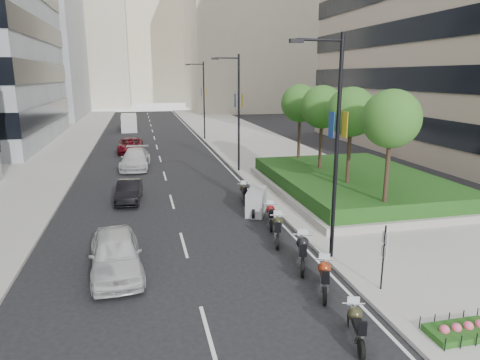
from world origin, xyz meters
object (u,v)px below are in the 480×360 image
object	(u,v)px
car_a	(116,254)
car_c	(135,159)
parking_sign	(384,254)
motorcycle_0	(356,326)
motorcycle_1	(324,278)
car_b	(129,191)
lamp_post_1	(237,108)
motorcycle_4	(271,216)
delivery_van	(129,123)
motorcycle_2	(303,252)
car_d	(131,145)
lamp_post_2	(203,97)
motorcycle_5	(256,202)
lamp_post_0	(334,139)
motorcycle_6	(244,193)
motorcycle_3	(278,229)

from	to	relation	value
car_a	car_c	xyz separation A→B (m)	(0.66, 19.62, -0.02)
parking_sign	motorcycle_0	xyz separation A→B (m)	(-2.26, -2.41, -0.93)
motorcycle_1	car_b	distance (m)	14.81
lamp_post_1	motorcycle_4	distance (m)	13.37
delivery_van	motorcycle_2	bearing A→B (deg)	-81.81
motorcycle_2	car_d	size ratio (longest dim) A/B	0.44
motorcycle_1	car_c	world-z (taller)	car_c
motorcycle_0	car_c	size ratio (longest dim) A/B	0.36
car_d	delivery_van	bearing A→B (deg)	91.67
lamp_post_1	lamp_post_2	size ratio (longest dim) A/B	1.00
parking_sign	motorcycle_0	bearing A→B (deg)	-133.09
parking_sign	car_d	xyz separation A→B (m)	(-8.95, 31.03, -0.74)
lamp_post_2	car_a	distance (m)	35.57
motorcycle_5	car_d	xyz separation A→B (m)	(-7.03, 21.46, 0.04)
car_c	car_d	size ratio (longest dim) A/B	1.06
parking_sign	motorcycle_4	xyz separation A→B (m)	(-1.75, 7.47, -0.90)
lamp_post_2	delivery_van	world-z (taller)	lamp_post_2
parking_sign	delivery_van	size ratio (longest dim) A/B	0.47
lamp_post_0	car_a	world-z (taller)	lamp_post_0
motorcycle_1	car_a	bearing A→B (deg)	87.53
motorcycle_5	car_a	size ratio (longest dim) A/B	0.51
lamp_post_1	motorcycle_6	size ratio (longest dim) A/B	4.39
motorcycle_2	motorcycle_5	world-z (taller)	motorcycle_5
motorcycle_3	delivery_van	bearing A→B (deg)	27.92
car_d	delivery_van	world-z (taller)	delivery_van
motorcycle_1	car_b	size ratio (longest dim) A/B	0.53
car_d	motorcycle_2	bearing A→B (deg)	-75.80
motorcycle_0	motorcycle_5	bearing A→B (deg)	14.24
motorcycle_3	car_b	bearing A→B (deg)	57.56
lamp_post_1	parking_sign	world-z (taller)	lamp_post_1
motorcycle_0	motorcycle_4	bearing A→B (deg)	12.89
lamp_post_0	motorcycle_4	bearing A→B (deg)	103.72
car_b	motorcycle_4	bearing A→B (deg)	-36.72
motorcycle_6	motorcycle_3	bearing A→B (deg)	-172.84
car_a	car_b	distance (m)	9.89
parking_sign	motorcycle_1	world-z (taller)	parking_sign
motorcycle_0	motorcycle_5	xyz separation A→B (m)	(0.33, 11.98, 0.15)
lamp_post_1	car_b	world-z (taller)	lamp_post_1
motorcycle_4	motorcycle_6	size ratio (longest dim) A/B	1.00
motorcycle_3	motorcycle_4	distance (m)	2.14
motorcycle_5	car_a	bearing A→B (deg)	152.08
lamp_post_0	lamp_post_2	distance (m)	35.00
lamp_post_1	parking_sign	xyz separation A→B (m)	(0.66, -20.00, -3.61)
parking_sign	lamp_post_2	bearing A→B (deg)	90.99
lamp_post_0	car_d	world-z (taller)	lamp_post_0
motorcycle_3	motorcycle_6	bearing A→B (deg)	18.21
lamp_post_1	motorcycle_5	size ratio (longest dim) A/B	3.75
motorcycle_5	motorcycle_0	bearing A→B (deg)	-158.71
lamp_post_0	car_b	xyz separation A→B (m)	(-8.14, 10.60, -4.43)
motorcycle_4	lamp_post_1	bearing A→B (deg)	9.43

